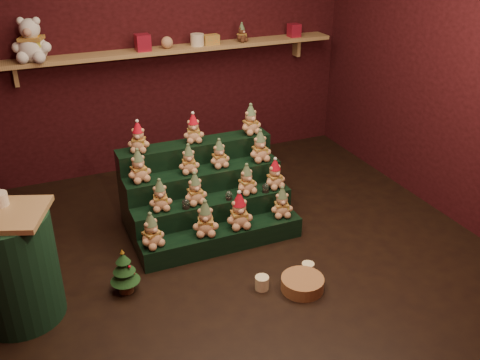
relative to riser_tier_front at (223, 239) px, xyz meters
name	(u,v)px	position (x,y,z in m)	size (l,w,h in m)	color
ground	(243,252)	(0.13, -0.13, -0.09)	(4.00, 4.00, 0.00)	black
back_wall	(165,36)	(0.13, 1.92, 1.31)	(4.00, 0.10, 2.80)	black
front_wall	(444,229)	(0.13, -2.18, 1.31)	(4.00, 0.10, 2.80)	black
right_wall	(463,63)	(2.18, -0.13, 1.31)	(0.10, 4.00, 2.80)	black
back_shelf	(171,50)	(0.13, 1.75, 1.20)	(3.60, 0.26, 0.24)	#A58852
riser_tier_front	(223,239)	(0.00, 0.00, 0.00)	(1.40, 0.22, 0.18)	black
riser_tier_midfront	(213,217)	(0.00, 0.22, 0.09)	(1.40, 0.22, 0.36)	black
riser_tier_midback	(204,197)	(0.00, 0.44, 0.18)	(1.40, 0.22, 0.54)	black
riser_tier_back	(196,178)	(0.00, 0.66, 0.27)	(1.40, 0.22, 0.72)	black
teddy_0	(151,230)	(-0.60, 0.00, 0.23)	(0.21, 0.19, 0.29)	tan
teddy_1	(205,218)	(-0.15, 0.00, 0.24)	(0.21, 0.19, 0.30)	tan
teddy_2	(239,210)	(0.15, -0.01, 0.25)	(0.22, 0.20, 0.31)	tan
teddy_3	(282,202)	(0.56, 0.02, 0.23)	(0.19, 0.17, 0.27)	tan
teddy_4	(160,195)	(-0.45, 0.23, 0.40)	(0.19, 0.17, 0.27)	tan
teddy_5	(195,188)	(-0.16, 0.22, 0.41)	(0.19, 0.17, 0.27)	tan
teddy_6	(247,179)	(0.31, 0.22, 0.40)	(0.19, 0.17, 0.27)	tan
teddy_7	(275,174)	(0.58, 0.21, 0.40)	(0.19, 0.17, 0.26)	tan
teddy_8	(138,165)	(-0.56, 0.46, 0.59)	(0.20, 0.18, 0.28)	tan
teddy_9	(189,159)	(-0.13, 0.44, 0.58)	(0.18, 0.16, 0.25)	tan
teddy_10	(219,153)	(0.16, 0.46, 0.58)	(0.18, 0.16, 0.25)	tan
teddy_11	(260,146)	(0.54, 0.43, 0.59)	(0.20, 0.18, 0.28)	tan
teddy_12	(138,137)	(-0.50, 0.65, 0.76)	(0.19, 0.17, 0.26)	tan
teddy_13	(193,128)	(0.00, 0.67, 0.76)	(0.18, 0.16, 0.26)	tan
teddy_14	(251,119)	(0.54, 0.66, 0.77)	(0.20, 0.18, 0.27)	tan
snow_globe_a	(186,204)	(-0.26, 0.16, 0.31)	(0.06, 0.06, 0.09)	black
snow_globe_b	(229,195)	(0.12, 0.16, 0.31)	(0.06, 0.06, 0.08)	black
snow_globe_c	(266,188)	(0.47, 0.16, 0.31)	(0.06, 0.06, 0.08)	black
side_table	(14,266)	(-1.60, -0.23, 0.32)	(0.67, 0.62, 0.84)	#A58852
mini_christmas_tree	(124,271)	(-0.88, -0.26, 0.09)	(0.22, 0.22, 0.38)	#492F1A
mug_left	(262,283)	(0.07, -0.63, -0.04)	(0.11, 0.11, 0.11)	#F6EDB5
mug_right	(308,269)	(0.48, -0.61, -0.04)	(0.10, 0.10, 0.10)	#F6EDB5
wicker_basket	(302,284)	(0.35, -0.76, -0.04)	(0.32, 0.32, 0.10)	#AB7745
white_bear	(30,34)	(-1.18, 1.71, 1.48)	(0.36, 0.32, 0.50)	white
brown_bear	(242,33)	(0.91, 1.71, 1.33)	(0.14, 0.12, 0.19)	#4B2B19
gift_tin_red_a	(143,43)	(-0.15, 1.72, 1.31)	(0.14, 0.14, 0.16)	maroon
gift_tin_cream	(197,40)	(0.42, 1.72, 1.29)	(0.14, 0.14, 0.12)	beige
gift_tin_red_b	(294,30)	(1.54, 1.72, 1.30)	(0.12, 0.12, 0.14)	maroon
shelf_plush_ball	(167,42)	(0.09, 1.72, 1.29)	(0.12, 0.12, 0.12)	tan
scarf_gift_box	(211,40)	(0.57, 1.72, 1.28)	(0.16, 0.10, 0.10)	orange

